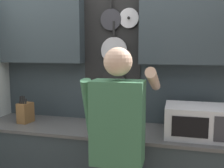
{
  "coord_description": "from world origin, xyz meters",
  "views": [
    {
      "loc": [
        0.61,
        -2.24,
        1.66
      ],
      "look_at": [
        -0.01,
        0.18,
        1.32
      ],
      "focal_mm": 40.0,
      "sensor_mm": 36.0,
      "label": 1
    }
  ],
  "objects_px": {
    "person": "(118,139)",
    "microwave": "(195,121)",
    "knife_block": "(25,112)",
    "utensil_crock": "(113,121)"
  },
  "relations": [
    {
      "from": "person",
      "to": "microwave",
      "type": "bearing_deg",
      "value": 39.85
    },
    {
      "from": "person",
      "to": "utensil_crock",
      "type": "bearing_deg",
      "value": 108.12
    },
    {
      "from": "knife_block",
      "to": "utensil_crock",
      "type": "distance_m",
      "value": 0.94
    },
    {
      "from": "microwave",
      "to": "person",
      "type": "height_order",
      "value": "person"
    },
    {
      "from": "utensil_crock",
      "to": "person",
      "type": "distance_m",
      "value": 0.51
    },
    {
      "from": "utensil_crock",
      "to": "microwave",
      "type": "bearing_deg",
      "value": -0.15
    },
    {
      "from": "microwave",
      "to": "person",
      "type": "bearing_deg",
      "value": -140.15
    },
    {
      "from": "microwave",
      "to": "person",
      "type": "distance_m",
      "value": 0.76
    },
    {
      "from": "utensil_crock",
      "to": "person",
      "type": "relative_size",
      "value": 0.2
    },
    {
      "from": "microwave",
      "to": "utensil_crock",
      "type": "xyz_separation_m",
      "value": [
        -0.74,
        0.0,
        -0.06
      ]
    }
  ]
}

